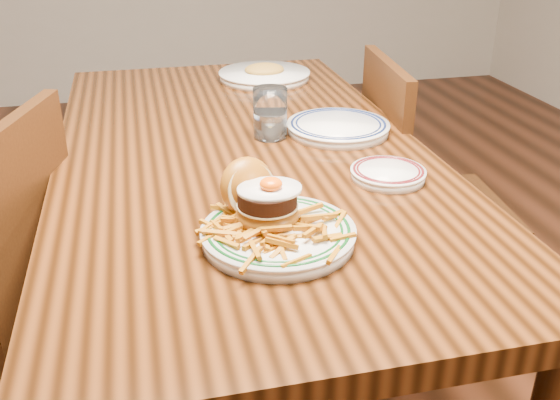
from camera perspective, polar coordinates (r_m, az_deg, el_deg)
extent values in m
plane|color=black|center=(1.89, -2.89, -16.85)|extent=(6.00, 6.00, 0.00)
cube|color=black|center=(1.49, -3.51, 4.00)|extent=(0.85, 1.60, 0.05)
cylinder|color=black|center=(2.31, -15.48, 1.20)|extent=(0.07, 0.07, 0.70)
cylinder|color=black|center=(2.38, 2.32, 2.93)|extent=(0.07, 0.07, 0.70)
cube|color=#3A1F0C|center=(1.36, -21.96, -2.32)|extent=(0.15, 0.41, 0.45)
cylinder|color=#3A1F0C|center=(1.76, -17.32, -13.13)|extent=(0.04, 0.04, 0.41)
cube|color=#3A1F0C|center=(1.96, 14.12, -0.89)|extent=(0.45, 0.45, 0.04)
cube|color=#3A1F0C|center=(1.80, 9.38, 5.57)|extent=(0.07, 0.41, 0.44)
cylinder|color=#3A1F0C|center=(2.27, 16.21, -3.59)|extent=(0.04, 0.04, 0.40)
cylinder|color=#3A1F0C|center=(2.16, 7.51, -4.27)|extent=(0.04, 0.04, 0.40)
cylinder|color=#3A1F0C|center=(2.00, 19.95, -8.53)|extent=(0.04, 0.04, 0.40)
cylinder|color=#3A1F0C|center=(1.87, 10.09, -9.68)|extent=(0.04, 0.04, 0.40)
cylinder|color=white|center=(1.07, -0.16, -3.37)|extent=(0.26, 0.26, 0.02)
cylinder|color=white|center=(1.06, -0.16, -2.76)|extent=(0.27, 0.27, 0.01)
torus|color=#0C4516|center=(1.06, -0.16, -2.67)|extent=(0.25, 0.25, 0.01)
torus|color=#0C4516|center=(1.06, -0.16, -2.67)|extent=(0.22, 0.22, 0.01)
ellipsoid|color=#9B5214|center=(1.08, -1.16, -1.38)|extent=(0.11, 0.11, 0.05)
cylinder|color=#D8C287|center=(1.07, -1.17, -0.49)|extent=(0.11, 0.11, 0.00)
cylinder|color=black|center=(1.06, -1.18, 0.23)|extent=(0.10, 0.10, 0.03)
ellipsoid|color=white|center=(1.05, -0.96, 1.00)|extent=(0.11, 0.09, 0.01)
ellipsoid|color=#FF5505|center=(1.05, -0.84, 1.48)|extent=(0.04, 0.04, 0.02)
ellipsoid|color=#9B5214|center=(1.11, -3.00, 1.26)|extent=(0.13, 0.12, 0.12)
cylinder|color=#D8C287|center=(1.10, -2.53, 0.88)|extent=(0.10, 0.07, 0.09)
cylinder|color=white|center=(1.32, 9.83, 2.22)|extent=(0.15, 0.15, 0.02)
cylinder|color=white|center=(1.32, 9.87, 2.65)|extent=(0.16, 0.16, 0.01)
torus|color=#541316|center=(1.32, 9.87, 2.72)|extent=(0.15, 0.15, 0.01)
torus|color=#541316|center=(1.32, 9.87, 2.72)|extent=(0.13, 0.13, 0.01)
cube|color=silver|center=(1.33, 10.45, 2.90)|extent=(0.07, 0.08, 0.00)
cylinder|color=white|center=(1.57, 5.32, 6.48)|extent=(0.25, 0.25, 0.02)
cylinder|color=white|center=(1.57, 5.34, 6.91)|extent=(0.26, 0.26, 0.01)
torus|color=#0E1A46|center=(1.57, 5.35, 6.98)|extent=(0.24, 0.24, 0.01)
torus|color=#0E1A46|center=(1.57, 5.35, 6.98)|extent=(0.21, 0.21, 0.01)
cylinder|color=white|center=(1.52, -0.91, 7.94)|extent=(0.08, 0.08, 0.12)
cylinder|color=silver|center=(1.53, -0.90, 6.92)|extent=(0.07, 0.07, 0.06)
cylinder|color=white|center=(2.04, -1.43, 11.21)|extent=(0.29, 0.29, 0.02)
cylinder|color=white|center=(2.03, -1.44, 11.59)|extent=(0.29, 0.29, 0.01)
ellipsoid|color=gold|center=(2.03, -1.44, 11.85)|extent=(0.13, 0.11, 0.04)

